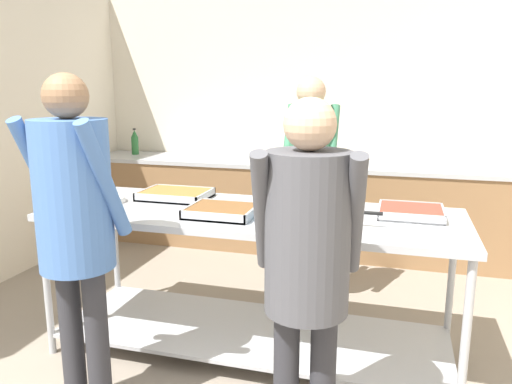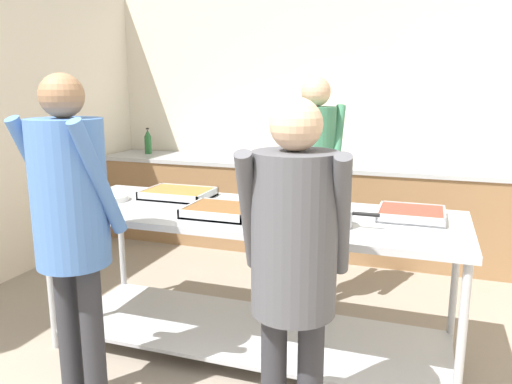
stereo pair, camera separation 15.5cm
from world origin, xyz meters
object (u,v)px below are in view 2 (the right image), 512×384
at_px(water_bottle, 148,142).
at_px(serving_tray_vegetables, 221,211).
at_px(serving_tray_greens, 178,194).
at_px(serving_tray_roast, 411,214).
at_px(plate_stack, 109,198).
at_px(guest_serving_right, 71,210).
at_px(cook_behind_counter, 314,165).
at_px(sauce_pan, 331,217).
at_px(broccoli_bowl, 274,215).
at_px(guest_serving_left, 294,251).

bearing_deg(water_bottle, serving_tray_vegetables, -50.72).
xyz_separation_m(serving_tray_greens, serving_tray_roast, (1.51, -0.05, -0.00)).
relative_size(plate_stack, water_bottle, 0.87).
relative_size(guest_serving_right, water_bottle, 5.98).
height_order(serving_tray_vegetables, water_bottle, water_bottle).
height_order(plate_stack, cook_behind_counter, cook_behind_counter).
bearing_deg(sauce_pan, serving_tray_roast, 37.61).
bearing_deg(cook_behind_counter, broccoli_bowl, -90.66).
distance_m(serving_tray_vegetables, guest_serving_right, 0.85).
relative_size(serving_tray_vegetables, broccoli_bowl, 1.92).
bearing_deg(guest_serving_right, sauce_pan, 29.07).
xyz_separation_m(serving_tray_greens, guest_serving_right, (-0.05, -1.01, 0.12)).
distance_m(serving_tray_vegetables, water_bottle, 2.90).
relative_size(plate_stack, serving_tray_vegetables, 0.64).
bearing_deg(guest_serving_left, serving_tray_roast, 67.23).
relative_size(sauce_pan, guest_serving_right, 0.22).
height_order(serving_tray_roast, guest_serving_right, guest_serving_right).
bearing_deg(plate_stack, serving_tray_roast, 5.41).
distance_m(serving_tray_greens, broccoli_bowl, 0.87).
bearing_deg(broccoli_bowl, serving_tray_roast, 22.94).
relative_size(broccoli_bowl, water_bottle, 0.71).
distance_m(sauce_pan, water_bottle, 3.37).
xyz_separation_m(serving_tray_vegetables, water_bottle, (-1.84, 2.24, 0.10)).
xyz_separation_m(serving_tray_roast, guest_serving_left, (-0.42, -1.01, 0.06)).
bearing_deg(serving_tray_roast, plate_stack, -174.59).
height_order(serving_tray_vegetables, broccoli_bowl, broccoli_bowl).
bearing_deg(serving_tray_greens, water_bottle, 125.89).
bearing_deg(serving_tray_vegetables, sauce_pan, -2.45).
height_order(serving_tray_greens, serving_tray_roast, same).
relative_size(sauce_pan, cook_behind_counter, 0.22).
relative_size(plate_stack, broccoli_bowl, 1.22).
bearing_deg(serving_tray_roast, broccoli_bowl, -157.06).
xyz_separation_m(serving_tray_roast, water_bottle, (-2.89, 1.96, 0.10)).
relative_size(serving_tray_greens, sauce_pan, 1.21).
bearing_deg(guest_serving_left, broccoli_bowl, 113.35).
relative_size(sauce_pan, serving_tray_roast, 1.01).
xyz_separation_m(guest_serving_left, water_bottle, (-2.47, 2.97, 0.04)).
bearing_deg(plate_stack, water_bottle, 114.97).
relative_size(serving_tray_greens, water_bottle, 1.56).
relative_size(broccoli_bowl, cook_behind_counter, 0.12).
bearing_deg(water_bottle, guest_serving_right, -65.47).
bearing_deg(guest_serving_right, plate_stack, 113.31).
xyz_separation_m(plate_stack, water_bottle, (-1.00, 2.14, 0.11)).
relative_size(serving_tray_greens, serving_tray_roast, 1.22).
height_order(plate_stack, serving_tray_vegetables, serving_tray_vegetables).
xyz_separation_m(plate_stack, broccoli_bowl, (1.17, -0.13, 0.02)).
distance_m(guest_serving_left, cook_behind_counter, 1.69).
xyz_separation_m(plate_stack, guest_serving_left, (1.47, -0.83, 0.07)).
distance_m(broccoli_bowl, sauce_pan, 0.32).
xyz_separation_m(serving_tray_vegetables, sauce_pan, (0.66, -0.03, 0.02)).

